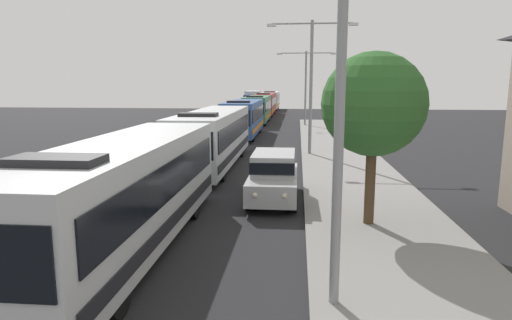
# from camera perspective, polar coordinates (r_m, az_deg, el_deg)

# --- Properties ---
(bus_lead) EXTENTS (2.58, 11.25, 3.21)m
(bus_lead) POSITION_cam_1_polar(r_m,az_deg,el_deg) (12.56, -16.34, -3.89)
(bus_lead) COLOR silver
(bus_lead) RESTS_ON ground_plane
(bus_second_in_line) EXTENTS (2.58, 12.25, 3.21)m
(bus_second_in_line) POSITION_cam_1_polar(r_m,az_deg,el_deg) (24.64, -5.47, 3.07)
(bus_second_in_line) COLOR silver
(bus_second_in_line) RESTS_ON ground_plane
(bus_middle) EXTENTS (2.58, 10.79, 3.21)m
(bus_middle) POSITION_cam_1_polar(r_m,az_deg,el_deg) (38.21, -1.60, 5.52)
(bus_middle) COLOR #284C8C
(bus_middle) RESTS_ON ground_plane
(bus_fourth_in_line) EXTENTS (2.58, 10.73, 3.21)m
(bus_fourth_in_line) POSITION_cam_1_polar(r_m,az_deg,el_deg) (51.29, 0.18, 6.64)
(bus_fourth_in_line) COLOR #33724C
(bus_fourth_in_line) RESTS_ON ground_plane
(bus_rear) EXTENTS (2.58, 12.30, 3.21)m
(bus_rear) POSITION_cam_1_polar(r_m,az_deg,el_deg) (63.74, 1.20, 7.27)
(bus_rear) COLOR maroon
(bus_rear) RESTS_ON ground_plane
(bus_tail_end) EXTENTS (2.58, 10.72, 3.21)m
(bus_tail_end) POSITION_cam_1_polar(r_m,az_deg,el_deg) (77.10, 1.93, 7.72)
(bus_tail_end) COLOR silver
(bus_tail_end) RESTS_ON ground_plane
(white_suv) EXTENTS (1.86, 4.80, 1.90)m
(white_suv) POSITION_cam_1_polar(r_m,az_deg,el_deg) (17.49, 2.27, -1.87)
(white_suv) COLOR #B7B7BC
(white_suv) RESTS_ON ground_plane
(box_truck_oncoming) EXTENTS (2.35, 7.51, 3.15)m
(box_truck_oncoming) POSITION_cam_1_polar(r_m,az_deg,el_deg) (78.39, -0.46, 7.77)
(box_truck_oncoming) COLOR navy
(box_truck_oncoming) RESTS_ON ground_plane
(streetlamp_near) EXTENTS (5.59, 0.28, 7.68)m
(streetlamp_near) POSITION_cam_1_polar(r_m,az_deg,el_deg) (8.66, 10.86, 11.58)
(streetlamp_near) COLOR gray
(streetlamp_near) RESTS_ON sidewalk
(streetlamp_mid) EXTENTS (5.50, 0.28, 8.20)m
(streetlamp_mid) POSITION_cam_1_polar(r_m,az_deg,el_deg) (28.20, 7.09, 10.93)
(streetlamp_mid) COLOR gray
(streetlamp_mid) RESTS_ON sidewalk
(streetlamp_far) EXTENTS (6.11, 0.28, 7.69)m
(streetlamp_far) POSITION_cam_1_polar(r_m,az_deg,el_deg) (47.76, 6.40, 10.22)
(streetlamp_far) COLOR gray
(streetlamp_far) RESTS_ON sidewalk
(roadside_tree) EXTENTS (3.21, 3.21, 5.40)m
(roadside_tree) POSITION_cam_1_polar(r_m,az_deg,el_deg) (14.20, 14.84, 6.86)
(roadside_tree) COLOR #4C3823
(roadside_tree) RESTS_ON sidewalk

